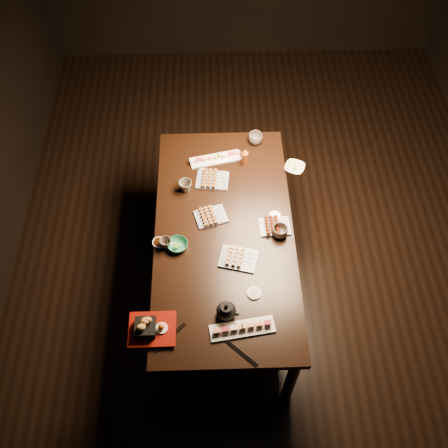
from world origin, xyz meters
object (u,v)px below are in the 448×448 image
(yakitori_plate_right, at_px, (238,257))
(edamame_bowl_cream, at_px, (295,168))
(sushi_platter_near, at_px, (242,328))
(sushi_platter_far, at_px, (215,158))
(tempura_tray, at_px, (152,327))
(edamame_bowl_green, at_px, (178,245))
(teacup_mid_right, at_px, (280,231))
(teacup_far_left, at_px, (185,186))
(yakitori_plate_center, at_px, (211,215))
(teapot, at_px, (226,310))
(condiment_bottle, at_px, (245,156))
(teacup_near_left, at_px, (166,243))
(teacup_far_right, at_px, (255,138))
(dining_table, at_px, (224,262))
(yakitori_plate_left, at_px, (212,178))

(yakitori_plate_right, xyz_separation_m, edamame_bowl_cream, (0.43, 0.73, -0.01))
(sushi_platter_near, xyz_separation_m, sushi_platter_far, (-0.13, 1.30, -0.00))
(edamame_bowl_cream, distance_m, tempura_tray, 1.52)
(edamame_bowl_green, xyz_separation_m, edamame_bowl_cream, (0.81, 0.63, -0.00))
(teacup_mid_right, relative_size, teacup_far_left, 1.14)
(sushi_platter_far, distance_m, yakitori_plate_center, 0.51)
(teapot, height_order, condiment_bottle, condiment_bottle)
(teacup_mid_right, bearing_deg, teacup_far_left, 147.34)
(teacup_near_left, bearing_deg, teacup_mid_right, 5.06)
(sushi_platter_near, relative_size, sushi_platter_far, 1.03)
(teacup_far_right, bearing_deg, dining_table, -107.65)
(edamame_bowl_cream, distance_m, teacup_near_left, 1.08)
(yakitori_plate_center, xyz_separation_m, teacup_mid_right, (0.44, -0.15, 0.01))
(sushi_platter_far, bearing_deg, teacup_far_left, 40.57)
(dining_table, bearing_deg, teacup_far_left, 139.93)
(dining_table, distance_m, edamame_bowl_green, 0.51)
(sushi_platter_far, height_order, condiment_bottle, condiment_bottle)
(tempura_tray, relative_size, teapot, 1.97)
(sushi_platter_far, bearing_deg, teacup_near_left, 53.64)
(yakitori_plate_center, xyz_separation_m, condiment_bottle, (0.25, 0.47, 0.04))
(teacup_far_right, bearing_deg, teapot, -100.69)
(sushi_platter_far, xyz_separation_m, teacup_far_right, (0.30, 0.16, 0.02))
(edamame_bowl_green, distance_m, edamame_bowl_cream, 1.03)
(yakitori_plate_left, height_order, condiment_bottle, condiment_bottle)
(teapot, bearing_deg, sushi_platter_far, 118.42)
(condiment_bottle, bearing_deg, edamame_bowl_cream, -11.16)
(teacup_far_left, height_order, teacup_far_right, teacup_far_left)
(yakitori_plate_left, bearing_deg, teacup_near_left, -112.71)
(dining_table, relative_size, teacup_far_left, 20.16)
(sushi_platter_near, bearing_deg, yakitori_plate_center, 93.73)
(edamame_bowl_cream, bearing_deg, teacup_far_right, 133.78)
(edamame_bowl_cream, height_order, teacup_near_left, teacup_near_left)
(sushi_platter_near, height_order, edamame_bowl_cream, sushi_platter_near)
(edamame_bowl_green, distance_m, teapot, 0.56)
(yakitori_plate_center, distance_m, teacup_far_left, 0.29)
(tempura_tray, relative_size, teacup_near_left, 3.60)
(sushi_platter_far, bearing_deg, condiment_bottle, 157.16)
(dining_table, bearing_deg, edamame_bowl_cream, 60.01)
(sushi_platter_far, relative_size, edamame_bowl_green, 2.77)
(teacup_mid_right, bearing_deg, dining_table, 174.74)
(sushi_platter_far, height_order, edamame_bowl_green, sushi_platter_far)
(edamame_bowl_cream, relative_size, teacup_near_left, 1.83)
(edamame_bowl_cream, height_order, tempura_tray, tempura_tray)
(teacup_far_right, bearing_deg, tempura_tray, -115.06)
(edamame_bowl_green, relative_size, teacup_far_right, 1.26)
(sushi_platter_near, relative_size, teacup_near_left, 4.98)
(yakitori_plate_center, bearing_deg, yakitori_plate_left, 71.07)
(yakitori_plate_center, xyz_separation_m, edamame_bowl_green, (-0.21, -0.22, -0.01))
(sushi_platter_near, xyz_separation_m, yakitori_plate_left, (-0.15, 1.11, 0.01))
(teapot, bearing_deg, yakitori_plate_center, 122.91)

